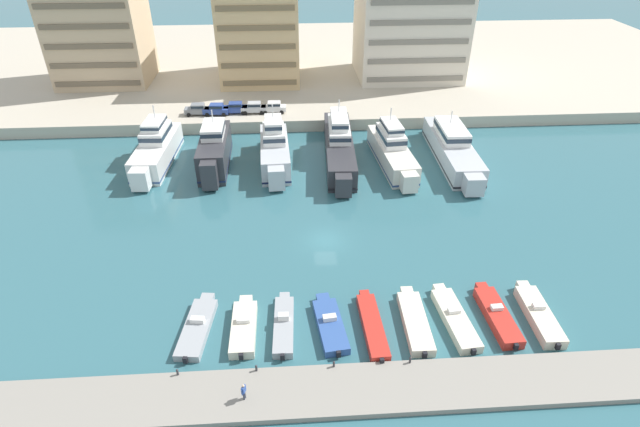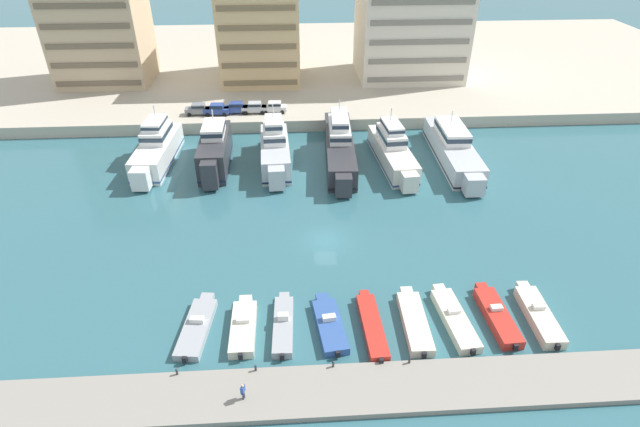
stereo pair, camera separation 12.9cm
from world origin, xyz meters
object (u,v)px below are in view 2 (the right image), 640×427
object	(u,v)px
yacht_ivory_center	(393,150)
car_blue_left	(217,109)
yacht_white_far_left	(157,148)
yacht_charcoal_left	(215,150)
car_white_center	(274,107)
motorboat_cream_center_right	(414,321)
motorboat_red_right	(497,315)
motorboat_blue_center_left	(330,324)
motorboat_red_center	(372,326)
yacht_charcoal_center_left	(340,144)
pedestrian_near_edge	(243,390)
yacht_silver_mid_left	(275,149)
motorboat_cream_left	(243,327)
car_blue_mid_left	(236,107)
motorboat_cream_mid_right	(454,318)
motorboat_grey_mid_left	(283,325)
car_grey_far_left	(198,109)
motorboat_grey_far_left	(197,326)
car_silver_center_left	(254,107)
yacht_silver_center_right	(453,148)
motorboat_cream_far_right	(538,315)

from	to	relation	value
yacht_ivory_center	car_blue_left	size ratio (longest dim) A/B	4.21
yacht_white_far_left	car_blue_left	bearing A→B (deg)	61.42
yacht_charcoal_left	car_white_center	bearing A→B (deg)	61.82
motorboat_cream_center_right	motorboat_red_right	xyz separation A→B (m)	(7.61, 0.23, 0.04)
motorboat_blue_center_left	car_white_center	size ratio (longest dim) A/B	1.84
motorboat_red_center	motorboat_cream_center_right	xyz separation A→B (m)	(3.89, 0.32, -0.01)
yacht_charcoal_left	motorboat_cream_center_right	bearing A→B (deg)	-56.75
yacht_charcoal_center_left	motorboat_blue_center_left	distance (m)	33.75
yacht_ivory_center	pedestrian_near_edge	distance (m)	42.98
yacht_charcoal_center_left	yacht_silver_mid_left	bearing A→B (deg)	-172.35
yacht_charcoal_left	motorboat_cream_left	distance (m)	32.66
car_blue_mid_left	car_white_center	distance (m)	6.34
motorboat_cream_mid_right	pedestrian_near_edge	size ratio (longest dim) A/B	5.46
yacht_ivory_center	pedestrian_near_edge	world-z (taller)	yacht_ivory_center
motorboat_cream_left	motorboat_cream_center_right	xyz separation A→B (m)	(15.24, -0.26, -0.02)
yacht_ivory_center	car_blue_left	bearing A→B (deg)	149.63
yacht_white_far_left	yacht_charcoal_center_left	distance (m)	26.02
motorboat_grey_mid_left	car_grey_far_left	bearing A→B (deg)	106.41
motorboat_grey_far_left	motorboat_red_center	xyz separation A→B (m)	(15.47, -0.98, 0.09)
yacht_charcoal_center_left	car_silver_center_left	world-z (taller)	yacht_charcoal_center_left
yacht_silver_mid_left	motorboat_cream_center_right	distance (m)	34.86
motorboat_cream_left	pedestrian_near_edge	size ratio (longest dim) A/B	4.65
motorboat_grey_mid_left	car_blue_mid_left	distance (m)	47.81
car_white_center	yacht_ivory_center	bearing A→B (deg)	-43.16
car_blue_mid_left	pedestrian_near_edge	bearing A→B (deg)	-85.04
yacht_white_far_left	yacht_silver_center_right	world-z (taller)	yacht_white_far_left
yacht_ivory_center	car_grey_far_left	world-z (taller)	yacht_ivory_center
motorboat_cream_center_right	motorboat_cream_far_right	world-z (taller)	motorboat_cream_far_right
yacht_white_far_left	motorboat_cream_center_right	bearing A→B (deg)	-48.94
motorboat_grey_mid_left	motorboat_cream_far_right	world-z (taller)	motorboat_cream_far_right
motorboat_cream_left	motorboat_blue_center_left	distance (m)	7.63
motorboat_cream_far_right	car_blue_left	bearing A→B (deg)	125.85
motorboat_cream_far_right	car_grey_far_left	distance (m)	59.96
yacht_charcoal_center_left	motorboat_cream_mid_right	world-z (taller)	yacht_charcoal_center_left
yacht_silver_mid_left	motorboat_cream_left	distance (m)	32.25
motorboat_cream_left	motorboat_cream_far_right	bearing A→B (deg)	-0.44
yacht_silver_mid_left	motorboat_red_right	distance (m)	38.12
motorboat_cream_far_right	yacht_ivory_center	bearing A→B (deg)	103.61
yacht_ivory_center	motorboat_cream_left	size ratio (longest dim) A/B	2.41
motorboat_red_right	motorboat_cream_far_right	size ratio (longest dim) A/B	0.99
motorboat_cream_mid_right	motorboat_cream_far_right	xyz separation A→B (m)	(7.71, -0.09, 0.07)
car_blue_mid_left	motorboat_red_center	bearing A→B (deg)	-71.97
yacht_silver_mid_left	car_silver_center_left	world-z (taller)	yacht_silver_mid_left
motorboat_cream_mid_right	motorboat_blue_center_left	bearing A→B (deg)	-180.00
motorboat_cream_left	car_white_center	size ratio (longest dim) A/B	1.78
motorboat_grey_far_left	car_white_center	bearing A→B (deg)	82.38
motorboat_cream_left	car_grey_far_left	distance (m)	48.15
yacht_silver_center_right	yacht_silver_mid_left	bearing A→B (deg)	179.59
yacht_white_far_left	motorboat_cream_far_right	world-z (taller)	yacht_white_far_left
motorboat_cream_mid_right	car_grey_far_left	distance (m)	55.47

